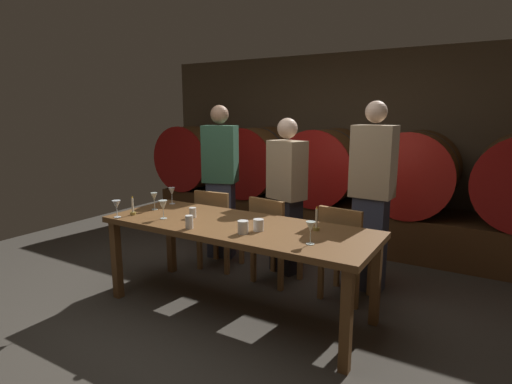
# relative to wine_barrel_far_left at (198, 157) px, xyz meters

# --- Properties ---
(ground_plane) EXTENTS (7.36, 7.36, 0.00)m
(ground_plane) POSITION_rel_wine_barrel_far_left_xyz_m (2.18, -2.59, -0.99)
(ground_plane) COLOR #3F3A33
(back_wall) EXTENTS (5.66, 0.24, 2.49)m
(back_wall) POSITION_rel_wine_barrel_far_left_xyz_m (2.18, 0.55, 0.25)
(back_wall) COLOR brown
(back_wall) RESTS_ON ground
(barrel_shelf) EXTENTS (5.10, 0.90, 0.51)m
(barrel_shelf) POSITION_rel_wine_barrel_far_left_xyz_m (2.18, 0.00, -0.74)
(barrel_shelf) COLOR #4C2D16
(barrel_shelf) RESTS_ON ground
(wine_barrel_far_left) EXTENTS (0.99, 0.95, 0.99)m
(wine_barrel_far_left) POSITION_rel_wine_barrel_far_left_xyz_m (0.00, 0.00, 0.00)
(wine_barrel_far_left) COLOR brown
(wine_barrel_far_left) RESTS_ON barrel_shelf
(wine_barrel_left) EXTENTS (0.99, 0.95, 0.99)m
(wine_barrel_left) POSITION_rel_wine_barrel_far_left_xyz_m (1.10, 0.00, 0.00)
(wine_barrel_left) COLOR brown
(wine_barrel_left) RESTS_ON barrel_shelf
(wine_barrel_center) EXTENTS (0.99, 0.95, 0.99)m
(wine_barrel_center) POSITION_rel_wine_barrel_far_left_xyz_m (2.17, 0.00, 0.00)
(wine_barrel_center) COLOR brown
(wine_barrel_center) RESTS_ON barrel_shelf
(wine_barrel_right) EXTENTS (0.99, 0.95, 0.99)m
(wine_barrel_right) POSITION_rel_wine_barrel_far_left_xyz_m (3.27, 0.00, 0.00)
(wine_barrel_right) COLOR brown
(wine_barrel_right) RESTS_ON barrel_shelf
(dining_table) EXTENTS (2.33, 0.85, 0.77)m
(dining_table) POSITION_rel_wine_barrel_far_left_xyz_m (2.28, -2.33, -0.29)
(dining_table) COLOR brown
(dining_table) RESTS_ON ground
(chair_left) EXTENTS (0.44, 0.44, 0.88)m
(chair_left) POSITION_rel_wine_barrel_far_left_xyz_m (1.57, -1.65, -0.50)
(chair_left) COLOR olive
(chair_left) RESTS_ON ground
(chair_center) EXTENTS (0.45, 0.45, 0.88)m
(chair_center) POSITION_rel_wine_barrel_far_left_xyz_m (2.27, -1.68, -0.50)
(chair_center) COLOR olive
(chair_center) RESTS_ON ground
(chair_right) EXTENTS (0.44, 0.44, 0.88)m
(chair_right) POSITION_rel_wine_barrel_far_left_xyz_m (3.00, -1.68, -0.50)
(chair_right) COLOR olive
(chair_right) RESTS_ON ground
(guest_left) EXTENTS (0.44, 0.35, 1.77)m
(guest_left) POSITION_rel_wine_barrel_far_left_xyz_m (1.37, -1.29, -0.08)
(guest_left) COLOR #33384C
(guest_left) RESTS_ON ground
(guest_center) EXTENTS (0.44, 0.35, 1.64)m
(guest_center) POSITION_rel_wine_barrel_far_left_xyz_m (2.24, -1.33, -0.15)
(guest_center) COLOR black
(guest_center) RESTS_ON ground
(guest_right) EXTENTS (0.39, 0.26, 1.80)m
(guest_right) POSITION_rel_wine_barrel_far_left_xyz_m (3.13, -1.32, -0.07)
(guest_right) COLOR #33384C
(guest_right) RESTS_ON ground
(candle_left) EXTENTS (0.05, 0.05, 0.18)m
(candle_left) POSITION_rel_wine_barrel_far_left_xyz_m (1.30, -2.56, -0.17)
(candle_left) COLOR olive
(candle_left) RESTS_ON dining_table
(candle_right) EXTENTS (0.05, 0.05, 0.20)m
(candle_right) POSITION_rel_wine_barrel_far_left_xyz_m (2.93, -2.17, -0.16)
(candle_right) COLOR olive
(candle_right) RESTS_ON dining_table
(wine_glass_far_left) EXTENTS (0.07, 0.07, 0.15)m
(wine_glass_far_left) POSITION_rel_wine_barrel_far_left_xyz_m (1.25, -2.70, -0.10)
(wine_glass_far_left) COLOR white
(wine_glass_far_left) RESTS_ON dining_table
(wine_glass_left) EXTENTS (0.07, 0.07, 0.17)m
(wine_glass_left) POSITION_rel_wine_barrel_far_left_xyz_m (1.30, -2.04, -0.09)
(wine_glass_left) COLOR white
(wine_glass_left) RESTS_ON dining_table
(wine_glass_center) EXTENTS (0.06, 0.06, 0.17)m
(wine_glass_center) POSITION_rel_wine_barrel_far_left_xyz_m (1.32, -2.31, -0.10)
(wine_glass_center) COLOR silver
(wine_glass_center) RESTS_ON dining_table
(wine_glass_right) EXTENTS (0.08, 0.08, 0.16)m
(wine_glass_right) POSITION_rel_wine_barrel_far_left_xyz_m (1.63, -2.52, -0.10)
(wine_glass_right) COLOR silver
(wine_glass_right) RESTS_ON dining_table
(wine_glass_far_right) EXTENTS (0.07, 0.07, 0.17)m
(wine_glass_far_right) POSITION_rel_wine_barrel_far_left_xyz_m (3.02, -2.51, -0.09)
(wine_glass_far_right) COLOR silver
(wine_glass_far_right) RESTS_ON dining_table
(cup_far_left) EXTENTS (0.06, 0.06, 0.09)m
(cup_far_left) POSITION_rel_wine_barrel_far_left_xyz_m (1.83, -2.36, -0.17)
(cup_far_left) COLOR white
(cup_far_left) RESTS_ON dining_table
(cup_center_left) EXTENTS (0.06, 0.06, 0.11)m
(cup_center_left) POSITION_rel_wine_barrel_far_left_xyz_m (2.03, -2.64, -0.16)
(cup_center_left) COLOR white
(cup_center_left) RESTS_ON dining_table
(cup_center_right) EXTENTS (0.08, 0.08, 0.10)m
(cup_center_right) POSITION_rel_wine_barrel_far_left_xyz_m (2.47, -2.53, -0.17)
(cup_center_right) COLOR white
(cup_center_right) RESTS_ON dining_table
(cup_far_right) EXTENTS (0.08, 0.08, 0.09)m
(cup_far_right) POSITION_rel_wine_barrel_far_left_xyz_m (2.54, -2.41, -0.17)
(cup_far_right) COLOR white
(cup_far_right) RESTS_ON dining_table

